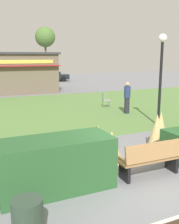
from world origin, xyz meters
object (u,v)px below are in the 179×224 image
Objects in this scene: tree_center_bg at (45,37)px; lamppost_mid at (161,69)px; cafe_chair_east at (105,99)px; person_strolling at (127,98)px; parked_car_east_slot at (51,76)px; trash_bin at (28,221)px; park_bench at (151,159)px; parked_car_center_slot at (4,78)px.

lamppost_mid is at bearing -95.59° from tree_center_bg.
person_strolling is at bearing -82.64° from cafe_chair_east.
lamppost_mid is 0.94× the size of parked_car_east_slot.
person_strolling reaches higher than trash_bin.
park_bench is 0.24× the size of tree_center_bg.
cafe_chair_east is at bearing -96.08° from parked_car_east_slot.
lamppost_mid is at bearing -80.64° from parked_car_center_slot.
park_bench is 1.01× the size of person_strolling.
parked_car_east_slot is at bearing 83.92° from cafe_chair_east.
person_strolling is at bearing -95.92° from tree_center_bg.
tree_center_bg is at bearing 82.95° from cafe_chair_east.
tree_center_bg is at bearing 73.98° from trash_bin.
tree_center_bg reaches higher than parked_car_center_slot.
parked_car_center_slot is at bearing 99.36° from lamppost_mid.
cafe_chair_east is at bearing -90.86° from person_strolling.
parked_car_center_slot is (-3.75, 22.74, -1.86)m from lamppost_mid.
cafe_chair_east reaches higher than trash_bin.
tree_center_bg reaches higher than lamppost_mid.
park_bench is at bearing 19.02° from trash_bin.
parked_car_east_slot is 7.57m from tree_center_bg.
cafe_chair_east is 18.04m from parked_car_east_slot.
lamppost_mid is 23.12m from parked_car_center_slot.
lamppost_mid is at bearing 49.19° from park_bench.
parked_car_center_slot is 0.61× the size of tree_center_bg.
parked_car_east_slot is at bearing 78.87° from park_bench.
cafe_chair_east is at bearing 91.63° from lamppost_mid.
tree_center_bg is (6.27, 32.39, 5.15)m from park_bench.
parked_car_east_slot is at bearing -0.03° from parked_car_center_slot.
parked_car_center_slot is at bearing 83.65° from trash_bin.
cafe_chair_east is (-0.14, 4.80, -1.97)m from lamppost_mid.
parked_car_center_slot is (-3.61, 17.94, 0.12)m from cafe_chair_east.
park_bench is 9.47m from cafe_chair_east.
tree_center_bg is at bearing -104.14° from person_strolling.
person_strolling reaches higher than parked_car_east_slot.
parked_car_east_slot is at bearing 72.83° from trash_bin.
person_strolling is at bearing -94.73° from parked_car_east_slot.
tree_center_bg reaches higher than parked_car_east_slot.
person_strolling is 0.40× the size of parked_car_east_slot.
lamppost_mid is 22.88m from parked_car_east_slot.
person_strolling is 0.24× the size of tree_center_bg.
person_strolling is (6.98, 8.00, 0.48)m from trash_bin.
lamppost_mid is 8.87m from trash_bin.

